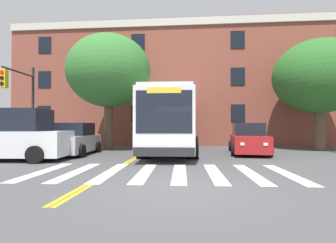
# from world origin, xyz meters

# --- Properties ---
(ground_plane) EXTENTS (120.00, 120.00, 0.00)m
(ground_plane) POSITION_xyz_m (0.00, 0.00, 0.00)
(ground_plane) COLOR #4C4C4F
(crosswalk) EXTENTS (8.85, 4.11, 0.01)m
(crosswalk) POSITION_xyz_m (-0.59, 2.23, 0.00)
(crosswalk) COLOR white
(crosswalk) RESTS_ON ground
(lane_line_yellow_inner) EXTENTS (0.12, 36.00, 0.01)m
(lane_line_yellow_inner) POSITION_xyz_m (-2.44, 16.23, 0.00)
(lane_line_yellow_inner) COLOR gold
(lane_line_yellow_inner) RESTS_ON ground
(lane_line_yellow_outer) EXTENTS (0.12, 36.00, 0.01)m
(lane_line_yellow_outer) POSITION_xyz_m (-2.28, 16.23, 0.00)
(lane_line_yellow_outer) COLOR gold
(lane_line_yellow_outer) RESTS_ON ground
(city_bus) EXTENTS (3.22, 12.06, 3.43)m
(city_bus) POSITION_xyz_m (-0.86, 9.85, 1.84)
(city_bus) COLOR white
(city_bus) RESTS_ON ground
(car_silver_near_lane) EXTENTS (2.27, 4.33, 1.77)m
(car_silver_near_lane) POSITION_xyz_m (-6.10, 7.45, 0.81)
(car_silver_near_lane) COLOR #B7BABF
(car_silver_near_lane) RESTS_ON ground
(car_red_far_lane) EXTENTS (2.44, 4.95, 1.76)m
(car_red_far_lane) POSITION_xyz_m (3.70, 8.85, 0.80)
(car_red_far_lane) COLOR #AD1E1E
(car_red_far_lane) RESTS_ON ground
(car_teal_behind_bus) EXTENTS (2.04, 4.12, 1.79)m
(car_teal_behind_bus) POSITION_xyz_m (-1.70, 18.10, 0.82)
(car_teal_behind_bus) COLOR #236B70
(car_teal_behind_bus) RESTS_ON ground
(car_white_cross_street) EXTENTS (5.01, 2.50, 2.38)m
(car_white_cross_street) POSITION_xyz_m (-7.75, 4.77, 1.12)
(car_white_cross_street) COLOR white
(car_white_cross_street) RESTS_ON ground
(traffic_light_far_corner) EXTENTS (0.34, 2.89, 5.30)m
(traffic_light_far_corner) POSITION_xyz_m (-9.53, 7.88, 3.45)
(traffic_light_far_corner) COLOR #28282D
(traffic_light_far_corner) RESTS_ON ground
(street_tree_curbside_large) EXTENTS (7.50, 7.33, 7.26)m
(street_tree_curbside_large) POSITION_xyz_m (8.74, 11.20, 4.82)
(street_tree_curbside_large) COLOR brown
(street_tree_curbside_large) RESTS_ON ground
(street_tree_curbside_small) EXTENTS (7.80, 7.92, 7.69)m
(street_tree_curbside_small) POSITION_xyz_m (-5.08, 10.39, 5.25)
(street_tree_curbside_small) COLOR brown
(street_tree_curbside_small) RESTS_ON ground
(building_facade) EXTENTS (29.95, 7.36, 10.42)m
(building_facade) POSITION_xyz_m (0.10, 17.95, 5.21)
(building_facade) COLOR brown
(building_facade) RESTS_ON ground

